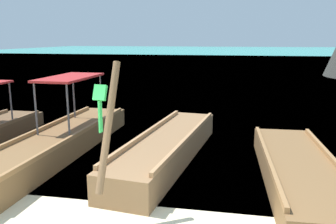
# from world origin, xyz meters

# --- Properties ---
(sea_water) EXTENTS (120.00, 120.00, 0.00)m
(sea_water) POSITION_xyz_m (0.00, 62.35, 0.00)
(sea_water) COLOR #2DB29E
(sea_water) RESTS_ON ground
(longtail_boat_orange_ribbon) EXTENTS (1.43, 7.48, 2.65)m
(longtail_boat_orange_ribbon) POSITION_xyz_m (-3.03, 4.71, 0.34)
(longtail_boat_orange_ribbon) COLOR brown
(longtail_boat_orange_ribbon) RESTS_ON ground
(longtail_boat_green_ribbon) EXTENTS (1.89, 6.41, 2.66)m
(longtail_boat_green_ribbon) POSITION_xyz_m (-0.11, 4.83, 0.33)
(longtail_boat_green_ribbon) COLOR olive
(longtail_boat_green_ribbon) RESTS_ON ground
(longtail_boat_yellow_ribbon) EXTENTS (1.58, 5.58, 2.65)m
(longtail_boat_yellow_ribbon) POSITION_xyz_m (2.89, 3.89, 0.27)
(longtail_boat_yellow_ribbon) COLOR brown
(longtail_boat_yellow_ribbon) RESTS_ON ground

